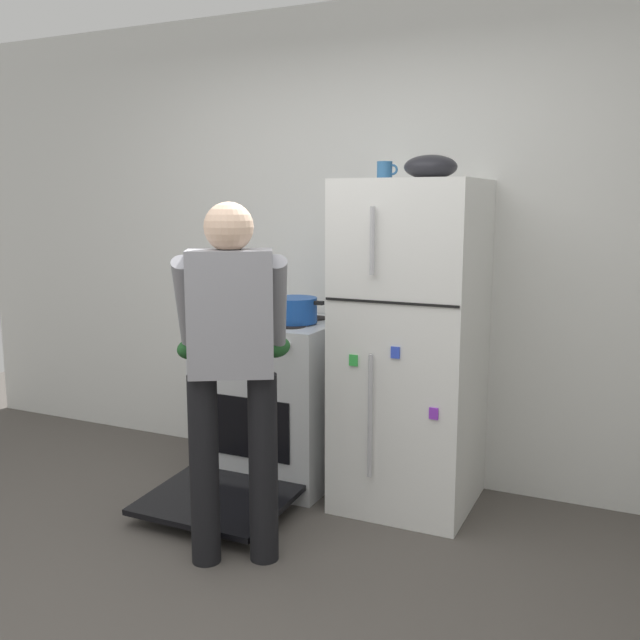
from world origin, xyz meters
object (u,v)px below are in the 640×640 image
Objects in this scene: person_cook at (232,353)px; coffee_mug at (385,171)px; red_pot at (294,310)px; stove_range at (273,402)px; pepper_mill at (246,299)px; mixing_bowl at (431,167)px; refrigerator at (411,346)px.

coffee_mug reaches higher than person_cook.
person_cook is 0.88m from red_pot.
pepper_mill reaches higher than stove_range.
red_pot is 3.14× the size of coffee_mug.
red_pot is 2.47× the size of pepper_mill.
coffee_mug is at bearing 11.73° from red_pot.
stove_range is 4.68× the size of mixing_bowl.
mixing_bowl is (0.08, 0.00, 0.91)m from refrigerator.
mixing_bowl is at bearing 0.22° from refrigerator.
mixing_bowl reaches higher than stove_range.
coffee_mug is (-0.18, 0.05, 0.90)m from refrigerator.
stove_range is 1.59m from mixing_bowl.
red_pot is 0.52m from pepper_mill.
stove_range is 8.69× the size of pepper_mill.
person_cook is 14.28× the size of coffee_mug.
coffee_mug is at bearing 6.06° from stove_range.
coffee_mug is 0.26m from mixing_bowl.
refrigerator is 6.46× the size of mixing_bowl.
coffee_mug is at bearing 169.01° from mixing_bowl.
person_cook reaches higher than pepper_mill.
refrigerator is 1.38× the size of stove_range.
stove_range is 3.52× the size of red_pot.
refrigerator is 1.07× the size of person_cook.
mixing_bowl is at bearing 56.94° from person_cook.
coffee_mug reaches higher than refrigerator.
coffee_mug is at bearing 164.17° from refrigerator.
pepper_mill is at bearing 151.48° from red_pot.
red_pot is (-0.14, 0.87, 0.06)m from person_cook.
stove_range is at bearing 168.74° from red_pot.
coffee_mug is 0.42× the size of mixing_bowl.
mixing_bowl is (0.90, 0.02, 1.31)m from stove_range.
refrigerator is at bearing 4.31° from red_pot.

